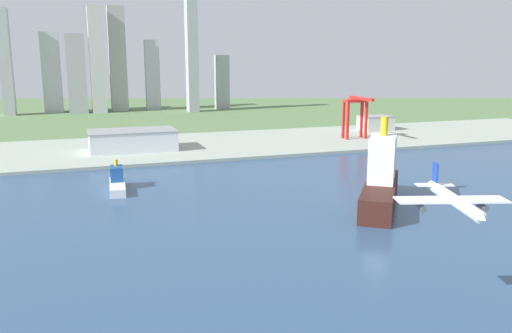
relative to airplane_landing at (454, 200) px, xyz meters
The scene contains 10 objects.
ground_plane 138.73m from the airplane_landing, 95.18° to the left, with size 2400.00×2400.00×0.00m, color #587748.
water_bay 82.79m from the airplane_landing, 99.37° to the left, with size 840.00×360.00×0.15m, color #2D4C70.
industrial_pier 325.39m from the airplane_landing, 92.14° to the left, with size 840.00×140.00×2.50m, color #9CA798.
airplane_landing is the anchor object (origin of this frame).
ferry_boat 209.44m from the airplane_landing, 112.43° to the left, with size 10.87×35.44×17.00m.
cargo_ship 125.48m from the airplane_landing, 66.49° to the left, with size 56.22×69.16×45.78m.
port_crane_red 339.73m from the airplane_landing, 64.72° to the left, with size 21.54×40.21×39.06m.
warehouse_main 318.62m from the airplane_landing, 100.28° to the left, with size 69.19×38.21×16.49m.
warehouse_annex 404.92m from the airplane_landing, 61.04° to the left, with size 32.50×23.62×14.72m.
distant_skyline 664.38m from the airplane_landing, 94.74° to the left, with size 309.63×79.28×159.32m.
Camera 1 is at (-88.05, 49.91, 76.39)m, focal length 36.72 mm.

